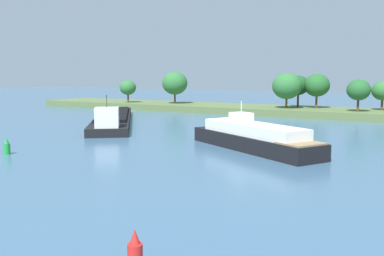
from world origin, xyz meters
name	(u,v)px	position (x,y,z in m)	size (l,w,h in m)	color
treeline_island	(222,102)	(-17.95, 83.77, 2.31)	(91.37, 15.25, 9.22)	#566B3D
cargo_barge	(113,118)	(-25.14, 52.84, 0.92)	(27.29, 34.12, 5.82)	black
white_riverboat	(253,137)	(6.54, 39.41, 1.43)	(18.71, 13.57, 5.55)	black
channel_buoy_red	(135,252)	(12.88, 7.77, 0.81)	(0.70, 0.70, 1.90)	red
channel_buoy_green	(7,147)	(-16.06, 23.62, 0.81)	(0.70, 0.70, 1.90)	green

